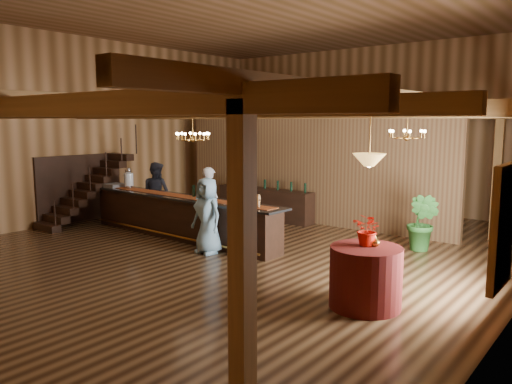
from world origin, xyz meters
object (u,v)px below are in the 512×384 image
Objects in this scene: beverage_dispenser at (129,178)px; guest at (207,216)px; round_table at (365,277)px; raffle_drum at (253,199)px; chandelier_left at (193,136)px; bartender at (210,201)px; floor_plant at (423,222)px; backbar_shelf at (265,204)px; staff_second at (157,193)px; chandelier_right at (407,134)px; pendant_lamp at (369,160)px; tasting_bar at (180,217)px.

guest reaches higher than beverage_dispenser.
raffle_drum is at bearing 157.88° from round_table.
chandelier_left reaches higher than raffle_drum.
beverage_dispenser is at bearing 17.53° from bartender.
floor_plant is at bearing -154.87° from bartender.
backbar_shelf is 3.32m from staff_second.
chandelier_right reaches higher than beverage_dispenser.
bartender is at bearing 158.67° from raffle_drum.
pendant_lamp reaches higher than bartender.
guest is 1.28× the size of floor_plant.
pendant_lamp is at bearing -82.41° from floor_plant.
tasting_bar is 8.22× the size of chandelier_left.
beverage_dispenser is 3.29m from chandelier_left.
round_table is at bearing -13.76° from chandelier_left.
chandelier_right is 4.76m from guest.
pendant_lamp reaches higher than staff_second.
staff_second is at bearing 157.88° from chandelier_left.
chandelier_left reaches higher than floor_plant.
round_table is 1.90m from pendant_lamp.
floor_plant is at bearing 42.58° from raffle_drum.
chandelier_left is at bearing 166.24° from pendant_lamp.
guest reaches higher than tasting_bar.
tasting_bar is 3.77× the size of guest.
chandelier_right is at bearing 20.30° from tasting_bar.
chandelier_left is at bearing -7.29° from beverage_dispenser.
pendant_lamp is (5.18, -1.27, -0.25)m from chandelier_left.
backbar_shelf is 2.89× the size of round_table.
round_table is (5.79, -4.93, 0.03)m from backbar_shelf.
guest is at bearing -11.76° from beverage_dispenser.
bartender is at bearing 136.85° from guest.
bartender is at bearing -160.07° from floor_plant.
round_table is (5.97, -1.53, -0.05)m from tasting_bar.
chandelier_left reaches higher than tasting_bar.
raffle_drum is 3.78m from round_table.
staff_second is at bearing 158.18° from tasting_bar.
pendant_lamp is 4.44m from floor_plant.
bartender is at bearing -83.91° from backbar_shelf.
raffle_drum is 0.19× the size of bartender.
chandelier_left reaches higher than guest.
beverage_dispenser is at bearing -162.61° from floor_plant.
tasting_bar is 6.16m from round_table.
raffle_drum reaches higher than tasting_bar.
chandelier_left reaches higher than round_table.
floor_plant is (5.43, 2.52, 0.13)m from tasting_bar.
tasting_bar is 10.96× the size of beverage_dispenser.
chandelier_left reaches higher than backbar_shelf.
pendant_lamp is 8.29m from staff_second.
tasting_bar is at bearing 65.54° from bartender.
backbar_shelf is 2.75m from bartender.
raffle_drum is 2.23m from chandelier_left.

